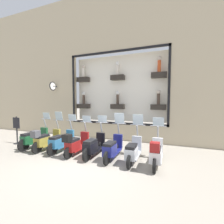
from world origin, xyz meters
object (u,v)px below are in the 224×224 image
(scooter_navy_2, at_px, (113,148))
(shop_sign_post, at_px, (17,129))
(scooter_black_3, at_px, (94,146))
(scooter_white_0, at_px, (156,153))
(scooter_green_7, at_px, (34,138))
(scooter_silver_1, at_px, (133,151))
(scooter_red_4, at_px, (76,144))
(scooter_olive_6, at_px, (46,140))
(scooter_teal_5, at_px, (61,142))

(scooter_navy_2, height_order, shop_sign_post, scooter_navy_2)
(scooter_navy_2, relative_size, scooter_black_3, 1.00)
(scooter_white_0, bearing_deg, scooter_navy_2, 87.48)
(scooter_black_3, bearing_deg, scooter_green_7, 89.90)
(scooter_white_0, bearing_deg, scooter_black_3, 88.37)
(scooter_silver_1, distance_m, scooter_black_3, 1.59)
(scooter_red_4, bearing_deg, scooter_silver_1, -88.32)
(scooter_black_3, bearing_deg, scooter_silver_1, -90.01)
(scooter_white_0, xyz_separation_m, scooter_red_4, (-0.00, 3.17, -0.00))
(scooter_black_3, xyz_separation_m, scooter_olive_6, (-0.06, 2.38, 0.05))
(scooter_silver_1, distance_m, shop_sign_post, 6.15)
(scooter_silver_1, relative_size, scooter_green_7, 0.99)
(scooter_white_0, relative_size, scooter_olive_6, 1.00)
(scooter_silver_1, bearing_deg, scooter_teal_5, 89.94)
(scooter_red_4, relative_size, scooter_olive_6, 0.99)
(scooter_white_0, height_order, scooter_silver_1, scooter_silver_1)
(scooter_red_4, xyz_separation_m, shop_sign_post, (0.27, 3.76, 0.29))
(scooter_red_4, height_order, scooter_olive_6, scooter_olive_6)
(scooter_white_0, height_order, shop_sign_post, scooter_white_0)
(scooter_silver_1, bearing_deg, shop_sign_post, 88.09)
(scooter_navy_2, distance_m, scooter_black_3, 0.79)
(scooter_black_3, height_order, scooter_olive_6, scooter_olive_6)
(scooter_green_7, bearing_deg, scooter_teal_5, -90.09)
(scooter_olive_6, distance_m, scooter_green_7, 0.80)
(scooter_white_0, xyz_separation_m, scooter_green_7, (0.07, 5.55, -0.01))
(scooter_silver_1, bearing_deg, scooter_white_0, -94.84)
(scooter_white_0, distance_m, shop_sign_post, 6.94)
(scooter_navy_2, bearing_deg, scooter_white_0, -92.52)
(scooter_green_7, bearing_deg, scooter_silver_1, -90.07)
(scooter_teal_5, xyz_separation_m, scooter_green_7, (0.00, 1.59, 0.01))
(scooter_green_7, height_order, shop_sign_post, scooter_green_7)
(scooter_green_7, bearing_deg, scooter_white_0, -90.75)
(scooter_black_3, xyz_separation_m, shop_sign_post, (0.20, 4.55, 0.31))
(scooter_teal_5, bearing_deg, scooter_black_3, -90.11)
(scooter_white_0, bearing_deg, scooter_teal_5, 88.98)
(scooter_white_0, height_order, scooter_navy_2, scooter_navy_2)
(scooter_olive_6, bearing_deg, scooter_black_3, -88.59)
(scooter_red_4, distance_m, scooter_olive_6, 1.59)
(scooter_white_0, relative_size, scooter_navy_2, 1.00)
(scooter_olive_6, distance_m, shop_sign_post, 2.21)
(scooter_silver_1, relative_size, scooter_olive_6, 1.00)
(scooter_silver_1, relative_size, shop_sign_post, 1.27)
(scooter_silver_1, xyz_separation_m, scooter_black_3, (0.00, 1.59, 0.01))
(scooter_teal_5, bearing_deg, scooter_white_0, -91.02)
(scooter_olive_6, height_order, shop_sign_post, scooter_olive_6)
(scooter_olive_6, bearing_deg, scooter_green_7, 85.39)
(scooter_silver_1, distance_m, scooter_green_7, 4.76)
(scooter_silver_1, height_order, scooter_green_7, scooter_silver_1)
(scooter_red_4, bearing_deg, scooter_green_7, 88.18)
(scooter_black_3, relative_size, scooter_teal_5, 1.00)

